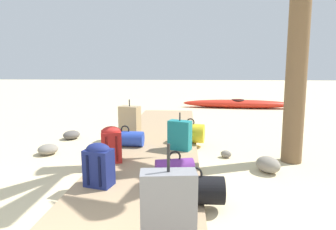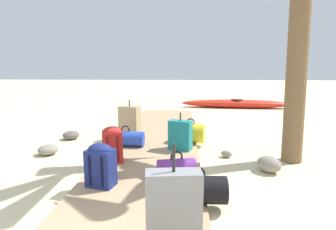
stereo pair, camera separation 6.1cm
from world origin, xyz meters
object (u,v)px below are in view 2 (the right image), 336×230
duffel_bag_purple (176,170)px  kayak (236,104)px  backpack_navy (101,164)px  backpack_red (112,143)px  suitcase_teal (180,135)px  suitcase_grey (174,213)px  duffel_bag_black (198,189)px  suitcase_tan (130,121)px  duffel_bag_yellow (191,133)px  duffel_bag_blue (126,139)px

duffel_bag_purple → kayak: (2.12, 7.22, -0.07)m
kayak → backpack_navy: bearing=-112.3°
backpack_red → suitcase_teal: size_ratio=0.84×
duffel_bag_purple → suitcase_grey: 1.42m
kayak → duffel_bag_black: bearing=-103.6°
backpack_red → kayak: 7.26m
backpack_red → duffel_bag_purple: 1.22m
suitcase_tan → kayak: suitcase_tan is taller
duffel_bag_purple → duffel_bag_yellow: 1.89m
backpack_red → duffel_bag_purple: (1.01, -0.67, -0.15)m
duffel_bag_purple → duffel_bag_yellow: size_ratio=0.91×
duffel_bag_yellow → kayak: size_ratio=0.14×
duffel_bag_black → duffel_bag_yellow: duffel_bag_yellow is taller
suitcase_tan → duffel_bag_yellow: size_ratio=1.35×
suitcase_grey → duffel_bag_yellow: (0.21, 3.29, -0.15)m
backpack_red → suitcase_grey: bearing=-63.8°
backpack_navy → suitcase_grey: 1.52m
duffel_bag_yellow → kayak: (1.90, 5.34, -0.11)m
suitcase_grey → duffel_bag_yellow: bearing=86.3°
kayak → duffel_bag_yellow: bearing=-109.6°
duffel_bag_black → duffel_bag_yellow: 2.46m
backpack_red → duffel_bag_yellow: (1.23, 1.21, -0.11)m
backpack_navy → suitcase_teal: bearing=58.9°
duffel_bag_black → suitcase_teal: size_ratio=0.94×
backpack_red → duffel_bag_yellow: size_ratio=0.96×
duffel_bag_purple → suitcase_teal: 1.39m
suitcase_grey → kayak: suitcase_grey is taller
duffel_bag_yellow → suitcase_tan: bearing=163.3°
duffel_bag_black → duffel_bag_purple: bearing=112.8°
suitcase_tan → duffel_bag_yellow: suitcase_tan is taller
backpack_red → duffel_bag_blue: (0.02, 0.87, -0.15)m
duffel_bag_purple → backpack_red: bearing=146.4°
suitcase_grey → duffel_bag_black: bearing=74.6°
backpack_navy → kayak: size_ratio=0.13×
backpack_red → duffel_bag_purple: backpack_red is taller
duffel_bag_blue → suitcase_grey: 3.12m
duffel_bag_black → kayak: duffel_bag_black is taller
duffel_bag_black → suitcase_teal: bearing=96.1°
duffel_bag_blue → suitcase_grey: bearing=-71.2°
backpack_red → kayak: bearing=64.5°
duffel_bag_purple → suitcase_grey: suitcase_grey is taller
suitcase_teal → suitcase_grey: size_ratio=0.75×
duffel_bag_blue → duffel_bag_purple: bearing=-57.2°
duffel_bag_purple → suitcase_tan: suitcase_tan is taller
backpack_red → duffel_bag_blue: size_ratio=0.81×
duffel_bag_blue → kayak: duffel_bag_blue is taller
backpack_navy → backpack_red: backpack_red is taller
suitcase_teal → kayak: (2.09, 5.84, -0.18)m
suitcase_tan → duffel_bag_yellow: (1.28, -0.38, -0.14)m
duffel_bag_blue → duffel_bag_black: bearing=-59.8°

